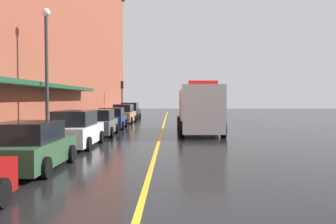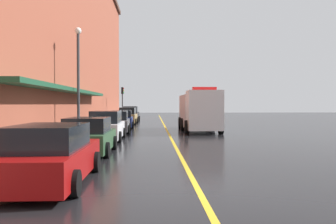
{
  "view_description": "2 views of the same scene",
  "coord_description": "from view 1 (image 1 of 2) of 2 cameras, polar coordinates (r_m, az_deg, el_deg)",
  "views": [
    {
      "loc": [
        0.66,
        -5.4,
        2.31
      ],
      "look_at": [
        0.44,
        20.77,
        1.36
      ],
      "focal_mm": 39.02,
      "sensor_mm": 36.0,
      "label": 1
    },
    {
      "loc": [
        -1.12,
        -8.93,
        2.14
      ],
      "look_at": [
        0.15,
        21.11,
        1.48
      ],
      "focal_mm": 37.52,
      "sensor_mm": 36.0,
      "label": 2
    }
  ],
  "objects": [
    {
      "name": "street_lamp_left",
      "position": [
        20.56,
        -18.45,
        7.81
      ],
      "size": [
        0.44,
        0.44,
        6.94
      ],
      "color": "#33383D",
      "rests_on": "sidewalk_left"
    },
    {
      "name": "box_truck",
      "position": [
        24.46,
        4.82,
        0.42
      ],
      "size": [
        2.78,
        8.37,
        3.36
      ],
      "rotation": [
        0.0,
        0.0,
        -1.57
      ],
      "color": "silver",
      "rests_on": "ground"
    },
    {
      "name": "parking_meter_0",
      "position": [
        22.79,
        -14.81,
        -1.13
      ],
      "size": [
        0.14,
        0.18,
        1.33
      ],
      "color": "#4C4C51",
      "rests_on": "sidewalk_left"
    },
    {
      "name": "lane_center_stripe",
      "position": [
        30.5,
        -0.76,
        -2.25
      ],
      "size": [
        0.16,
        70.0,
        0.01
      ],
      "primitive_type": "cube",
      "color": "gold",
      "rests_on": "ground"
    },
    {
      "name": "traffic_light_near",
      "position": [
        44.67,
        -7.18,
        3.15
      ],
      "size": [
        0.38,
        0.36,
        4.3
      ],
      "color": "#232326",
      "rests_on": "sidewalk_left"
    },
    {
      "name": "parking_meter_1",
      "position": [
        41.22,
        -7.9,
        0.32
      ],
      "size": [
        0.14,
        0.18,
        1.33
      ],
      "color": "#4C4C51",
      "rests_on": "sidewalk_left"
    },
    {
      "name": "parked_car_3",
      "position": [
        23.43,
        -10.72,
        -1.72
      ],
      "size": [
        2.19,
        4.53,
        1.63
      ],
      "rotation": [
        0.0,
        0.0,
        1.6
      ],
      "color": "#595B60",
      "rests_on": "ground"
    },
    {
      "name": "parked_car_5",
      "position": [
        35.11,
        -6.92,
        -0.34
      ],
      "size": [
        2.07,
        4.77,
        1.79
      ],
      "rotation": [
        0.0,
        0.0,
        1.55
      ],
      "color": "#A5844C",
      "rests_on": "ground"
    },
    {
      "name": "parking_meter_2",
      "position": [
        33.07,
        -9.99,
        -0.12
      ],
      "size": [
        0.14,
        0.18,
        1.33
      ],
      "color": "#4C4C51",
      "rests_on": "sidewalk_left"
    },
    {
      "name": "parked_car_4",
      "position": [
        28.7,
        -8.71,
        -1.04
      ],
      "size": [
        2.19,
        4.79,
        1.61
      ],
      "rotation": [
        0.0,
        0.0,
        1.61
      ],
      "color": "navy",
      "rests_on": "ground"
    },
    {
      "name": "parked_car_1",
      "position": [
        12.65,
        -20.75,
        -5.16
      ],
      "size": [
        2.1,
        4.31,
        1.57
      ],
      "rotation": [
        0.0,
        0.0,
        1.57
      ],
      "color": "#2D5133",
      "rests_on": "ground"
    },
    {
      "name": "ground_plane",
      "position": [
        30.5,
        -0.76,
        -2.26
      ],
      "size": [
        112.0,
        112.0,
        0.0
      ],
      "primitive_type": "plane",
      "color": "black"
    },
    {
      "name": "parked_car_2",
      "position": [
        18.01,
        -14.14,
        -2.73
      ],
      "size": [
        1.99,
        4.76,
        1.75
      ],
      "rotation": [
        0.0,
        0.0,
        1.57
      ],
      "color": "silver",
      "rests_on": "ground"
    },
    {
      "name": "sidewalk_left",
      "position": [
        31.25,
        -12.21,
        -2.07
      ],
      "size": [
        2.4,
        70.0,
        0.15
      ],
      "primitive_type": "cube",
      "color": "gray",
      "rests_on": "ground"
    },
    {
      "name": "parked_car_6",
      "position": [
        41.17,
        -5.93,
        0.07
      ],
      "size": [
        2.17,
        4.2,
        1.88
      ],
      "rotation": [
        0.0,
        0.0,
        1.54
      ],
      "color": "black",
      "rests_on": "ground"
    }
  ]
}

